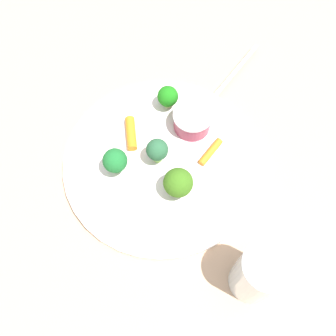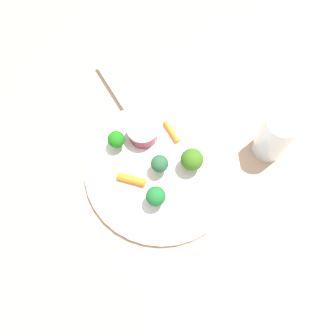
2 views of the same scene
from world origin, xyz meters
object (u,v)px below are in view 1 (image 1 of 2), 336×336
(drinking_glass, at_px, (259,274))
(carrot_stick_1, at_px, (211,152))
(sauce_cup, at_px, (192,120))
(broccoli_floret_3, at_px, (178,183))
(broccoli_floret_2, at_px, (168,97))
(fork, at_px, (225,84))
(plate, at_px, (161,162))
(broccoli_floret_0, at_px, (156,152))
(broccoli_floret_1, at_px, (115,161))
(carrot_stick_0, at_px, (131,133))

(drinking_glass, bearing_deg, carrot_stick_1, 127.05)
(sauce_cup, distance_m, broccoli_floret_3, 0.11)
(broccoli_floret_2, bearing_deg, fork, 46.67)
(plate, bearing_deg, sauce_cup, 74.71)
(fork, bearing_deg, broccoli_floret_0, -105.45)
(drinking_glass, bearing_deg, sauce_cup, 130.36)
(carrot_stick_1, distance_m, drinking_glass, 0.20)
(broccoli_floret_1, xyz_separation_m, carrot_stick_0, (-0.01, 0.06, -0.02))
(sauce_cup, bearing_deg, broccoli_floret_3, -79.10)
(carrot_stick_0, relative_size, carrot_stick_1, 1.09)
(broccoli_floret_1, xyz_separation_m, fork, (0.10, 0.21, -0.03))
(broccoli_floret_2, relative_size, drinking_glass, 0.39)
(broccoli_floret_2, distance_m, fork, 0.11)
(broccoli_floret_1, relative_size, drinking_glass, 0.45)
(carrot_stick_0, bearing_deg, plate, -19.51)
(carrot_stick_1, relative_size, fork, 0.26)
(sauce_cup, distance_m, drinking_glass, 0.25)
(broccoli_floret_1, height_order, carrot_stick_0, broccoli_floret_1)
(broccoli_floret_2, height_order, drinking_glass, drinking_glass)
(broccoli_floret_1, distance_m, fork, 0.23)
(carrot_stick_0, relative_size, fork, 0.28)
(plate, xyz_separation_m, broccoli_floret_2, (-0.03, 0.09, 0.03))
(broccoli_floret_1, relative_size, broccoli_floret_2, 1.15)
(broccoli_floret_3, bearing_deg, broccoli_floret_1, -177.90)
(broccoli_floret_0, xyz_separation_m, carrot_stick_0, (-0.05, 0.02, -0.02))
(sauce_cup, distance_m, broccoli_floret_2, 0.05)
(broccoli_floret_3, relative_size, drinking_glass, 0.48)
(carrot_stick_1, xyz_separation_m, drinking_glass, (0.12, -0.15, 0.04))
(sauce_cup, xyz_separation_m, carrot_stick_0, (-0.08, -0.05, -0.01))
(plate, xyz_separation_m, fork, (0.04, 0.17, 0.01))
(sauce_cup, bearing_deg, carrot_stick_1, -38.03)
(broccoli_floret_1, bearing_deg, fork, 65.35)
(plate, relative_size, broccoli_floret_0, 6.39)
(sauce_cup, relative_size, broccoli_floret_0, 1.29)
(sauce_cup, bearing_deg, broccoli_floret_0, -108.85)
(carrot_stick_0, distance_m, drinking_glass, 0.28)
(drinking_glass, bearing_deg, broccoli_floret_2, 135.07)
(broccoli_floret_0, distance_m, carrot_stick_0, 0.06)
(broccoli_floret_2, bearing_deg, plate, -72.80)
(sauce_cup, bearing_deg, drinking_glass, -49.64)
(broccoli_floret_1, height_order, broccoli_floret_2, broccoli_floret_1)
(sauce_cup, xyz_separation_m, fork, (0.02, 0.09, -0.02))
(broccoli_floret_2, bearing_deg, carrot_stick_0, -112.86)
(broccoli_floret_1, bearing_deg, broccoli_floret_2, 79.35)
(broccoli_floret_3, bearing_deg, drinking_glass, -29.44)
(broccoli_floret_0, relative_size, carrot_stick_1, 0.93)
(broccoli_floret_3, height_order, carrot_stick_1, broccoli_floret_3)
(broccoli_floret_2, distance_m, carrot_stick_0, 0.08)
(broccoli_floret_1, relative_size, broccoli_floret_3, 0.94)
(broccoli_floret_3, distance_m, carrot_stick_0, 0.12)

